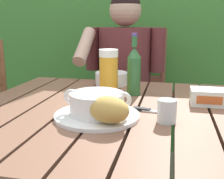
{
  "coord_description": "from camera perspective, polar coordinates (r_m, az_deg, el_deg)",
  "views": [
    {
      "loc": [
        0.18,
        -0.93,
        1.03
      ],
      "look_at": [
        -0.03,
        0.0,
        0.8
      ],
      "focal_mm": 44.88,
      "sensor_mm": 36.0,
      "label": 1
    }
  ],
  "objects": [
    {
      "name": "serving_plate",
      "position": [
        0.91,
        -3.06,
        -5.29
      ],
      "size": [
        0.28,
        0.28,
        0.01
      ],
      "color": "white",
      "rests_on": "dining_table"
    },
    {
      "name": "soup_bowl",
      "position": [
        0.9,
        -3.09,
        -2.72
      ],
      "size": [
        0.22,
        0.17,
        0.08
      ],
      "color": "white",
      "rests_on": "serving_plate"
    },
    {
      "name": "beer_glass",
      "position": [
        1.13,
        -0.69,
        3.3
      ],
      "size": [
        0.08,
        0.08,
        0.19
      ],
      "color": "orange",
      "rests_on": "dining_table"
    },
    {
      "name": "diner_bowl",
      "position": [
        1.36,
        -0.15,
        2.24
      ],
      "size": [
        0.16,
        0.16,
        0.06
      ],
      "color": "white",
      "rests_on": "dining_table"
    },
    {
      "name": "hedge_backdrop",
      "position": [
        2.52,
        2.78,
        15.38
      ],
      "size": [
        3.7,
        0.98,
        2.47
      ],
      "color": "#407B33",
      "rests_on": "ground_plane"
    },
    {
      "name": "person_eating",
      "position": [
        1.71,
        2.27,
        2.87
      ],
      "size": [
        0.48,
        0.47,
        1.2
      ],
      "color": "maroon",
      "rests_on": "ground_plane"
    },
    {
      "name": "chair_near_diner",
      "position": [
        1.96,
        3.34,
        -2.85
      ],
      "size": [
        0.48,
        0.47,
        0.98
      ],
      "color": "brown",
      "rests_on": "ground_plane"
    },
    {
      "name": "bread_roll",
      "position": [
        0.82,
        -0.33,
        -4.15
      ],
      "size": [
        0.15,
        0.13,
        0.08
      ],
      "color": "#BC9144",
      "rests_on": "serving_plate"
    },
    {
      "name": "beer_bottle",
      "position": [
        1.17,
        4.49,
        3.99
      ],
      "size": [
        0.06,
        0.06,
        0.26
      ],
      "color": "#2C6230",
      "rests_on": "dining_table"
    },
    {
      "name": "dining_table",
      "position": [
        1.02,
        1.52,
        -9.09
      ],
      "size": [
        1.1,
        0.97,
        0.73
      ],
      "color": "brown",
      "rests_on": "ground_plane"
    },
    {
      "name": "butter_tub",
      "position": [
        1.1,
        18.97,
        -1.43
      ],
      "size": [
        0.13,
        0.1,
        0.06
      ],
      "color": "white",
      "rests_on": "dining_table"
    },
    {
      "name": "water_glass_small",
      "position": [
        0.87,
        11.13,
        -4.33
      ],
      "size": [
        0.06,
        0.06,
        0.07
      ],
      "color": "silver",
      "rests_on": "dining_table"
    },
    {
      "name": "table_knife",
      "position": [
        0.97,
        7.61,
        -4.28
      ],
      "size": [
        0.15,
        0.05,
        0.01
      ],
      "color": "silver",
      "rests_on": "dining_table"
    }
  ]
}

